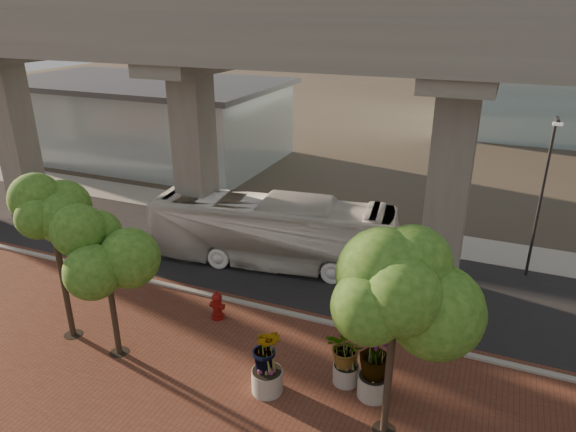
% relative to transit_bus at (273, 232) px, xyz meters
% --- Properties ---
extents(ground, '(160.00, 160.00, 0.00)m').
position_rel_transit_bus_xyz_m(ground, '(1.89, -2.03, -1.70)').
color(ground, '#3B342B').
rests_on(ground, ground).
extents(brick_plaza, '(70.00, 13.00, 0.06)m').
position_rel_transit_bus_xyz_m(brick_plaza, '(1.89, -10.03, -1.67)').
color(brick_plaza, brown).
rests_on(brick_plaza, ground).
extents(asphalt_road, '(90.00, 8.00, 0.04)m').
position_rel_transit_bus_xyz_m(asphalt_road, '(1.89, -0.03, -1.68)').
color(asphalt_road, black).
rests_on(asphalt_road, ground).
extents(curb_strip, '(70.00, 0.25, 0.16)m').
position_rel_transit_bus_xyz_m(curb_strip, '(1.89, -4.03, -1.62)').
color(curb_strip, '#9D9A92').
rests_on(curb_strip, ground).
extents(far_sidewalk, '(90.00, 3.00, 0.06)m').
position_rel_transit_bus_xyz_m(far_sidewalk, '(1.89, 5.47, -1.67)').
color(far_sidewalk, '#9D9A92').
rests_on(far_sidewalk, ground).
extents(transit_viaduct, '(72.00, 5.60, 12.40)m').
position_rel_transit_bus_xyz_m(transit_viaduct, '(1.89, -0.03, 5.59)').
color(transit_viaduct, gray).
rests_on(transit_viaduct, ground).
extents(station_pavilion, '(23.00, 13.00, 6.30)m').
position_rel_transit_bus_xyz_m(station_pavilion, '(-18.11, 13.97, 1.52)').
color(station_pavilion, '#AEC0C7').
rests_on(station_pavilion, ground).
extents(transit_bus, '(12.45, 4.43, 3.39)m').
position_rel_transit_bus_xyz_m(transit_bus, '(0.00, 0.00, 0.00)').
color(transit_bus, silver).
rests_on(transit_bus, ground).
extents(fire_hydrant, '(0.60, 0.54, 1.20)m').
position_rel_transit_bus_xyz_m(fire_hydrant, '(-0.03, -5.37, -1.06)').
color(fire_hydrant, maroon).
rests_on(fire_hydrant, ground).
extents(planter_front, '(1.95, 1.95, 2.14)m').
position_rel_transit_bus_xyz_m(planter_front, '(5.89, -7.07, -0.34)').
color(planter_front, '#A6A096').
rests_on(planter_front, ground).
extents(planter_right, '(2.45, 2.45, 2.62)m').
position_rel_transit_bus_xyz_m(planter_right, '(6.89, -7.37, -0.05)').
color(planter_right, gray).
rests_on(planter_right, ground).
extents(planter_left, '(2.28, 2.28, 2.51)m').
position_rel_transit_bus_xyz_m(planter_left, '(3.64, -8.48, -0.11)').
color(planter_left, '#B0AC9F').
rests_on(planter_left, ground).
extents(street_tree_far_west, '(3.45, 3.45, 6.51)m').
position_rel_transit_bus_xyz_m(street_tree_far_west, '(-4.62, -8.56, 3.27)').
color(street_tree_far_west, '#423226').
rests_on(street_tree_far_west, ground).
extents(street_tree_near_west, '(3.34, 3.34, 5.62)m').
position_rel_transit_bus_xyz_m(street_tree_near_west, '(-2.24, -8.75, 2.44)').
color(street_tree_near_west, '#423226').
rests_on(street_tree_near_west, ground).
extents(street_tree_near_east, '(4.05, 4.05, 6.58)m').
position_rel_transit_bus_xyz_m(street_tree_near_east, '(7.57, -8.66, 3.08)').
color(street_tree_near_east, '#423226').
rests_on(street_tree_near_east, ground).
extents(streetlamp_west, '(0.43, 1.25, 8.65)m').
position_rel_transit_bus_xyz_m(streetlamp_west, '(-7.66, 3.50, 3.35)').
color(streetlamp_west, '#2B2B2F').
rests_on(streetlamp_west, ground).
extents(streetlamp_east, '(0.37, 1.09, 7.55)m').
position_rel_transit_bus_xyz_m(streetlamp_east, '(11.59, 3.38, 2.71)').
color(streetlamp_east, '#29292D').
rests_on(streetlamp_east, ground).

